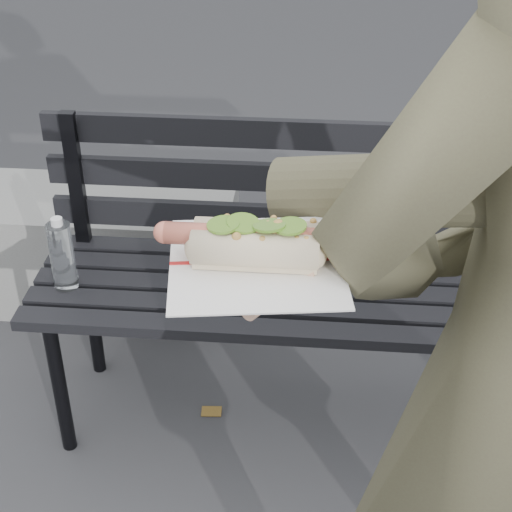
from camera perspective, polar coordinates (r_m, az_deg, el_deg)
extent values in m
cylinder|color=black|center=(2.24, -14.08, -9.25)|extent=(0.04, 0.04, 0.45)
cylinder|color=black|center=(2.49, -11.82, -4.08)|extent=(0.04, 0.04, 0.45)
cube|color=black|center=(1.97, 3.76, -5.67)|extent=(1.50, 0.07, 0.03)
cube|color=black|center=(2.04, 3.84, -4.10)|extent=(1.50, 0.07, 0.03)
cube|color=black|center=(2.12, 3.91, -2.65)|extent=(1.50, 0.07, 0.03)
cube|color=black|center=(2.19, 3.98, -1.29)|extent=(1.50, 0.07, 0.03)
cube|color=black|center=(2.27, 4.05, -0.03)|extent=(1.50, 0.07, 0.03)
cube|color=black|center=(2.27, -12.94, 5.26)|extent=(0.04, 0.03, 0.42)
cube|color=black|center=(2.24, 4.17, 2.65)|extent=(1.50, 0.02, 0.08)
cube|color=black|center=(2.17, 4.30, 5.62)|extent=(1.50, 0.02, 0.08)
cube|color=black|center=(2.12, 4.45, 8.75)|extent=(1.50, 0.02, 0.08)
cylinder|color=white|center=(2.12, -13.92, -0.02)|extent=(0.06, 0.06, 0.19)
cylinder|color=white|center=(2.06, -14.29, 2.43)|extent=(0.03, 0.03, 0.02)
cube|color=slate|center=(2.89, -13.58, 0.72)|extent=(1.20, 0.40, 0.40)
cylinder|color=#4E4934|center=(0.94, 16.10, 4.75)|extent=(0.51, 0.23, 0.19)
cylinder|color=#D8A384|center=(0.88, 2.66, -0.87)|extent=(0.09, 0.08, 0.07)
ellipsoid|color=#D8A384|center=(0.87, 0.00, -1.38)|extent=(0.10, 0.12, 0.03)
cylinder|color=#D8A384|center=(0.85, -3.86, -2.21)|extent=(0.05, 0.02, 0.02)
cylinder|color=#D8A384|center=(0.87, -3.67, -1.46)|extent=(0.05, 0.02, 0.02)
cylinder|color=#D8A384|center=(0.89, -3.49, -0.74)|extent=(0.05, 0.02, 0.02)
cylinder|color=#D8A384|center=(0.90, -3.32, -0.04)|extent=(0.05, 0.02, 0.02)
cylinder|color=#D8A384|center=(0.83, 0.36, -3.43)|extent=(0.04, 0.05, 0.02)
cube|color=white|center=(0.86, 0.00, -0.45)|extent=(0.21, 0.21, 0.00)
cube|color=#B21E1E|center=(0.86, 0.00, -0.36)|extent=(0.19, 0.03, 0.00)
cylinder|color=#D16750|center=(0.85, 0.00, 1.43)|extent=(0.20, 0.02, 0.02)
sphere|color=#D16750|center=(0.86, -6.66, 1.72)|extent=(0.03, 0.02, 0.02)
sphere|color=#D16750|center=(0.84, 6.78, 1.11)|extent=(0.02, 0.02, 0.02)
sphere|color=#9E6B2D|center=(0.85, 3.20, 2.15)|extent=(0.01, 0.01, 0.01)
sphere|color=#9E6B2D|center=(0.86, -2.10, 2.80)|extent=(0.01, 0.01, 0.01)
sphere|color=#9E6B2D|center=(0.86, 1.30, 2.75)|extent=(0.01, 0.01, 0.01)
sphere|color=#9E6B2D|center=(0.84, 3.11, 1.36)|extent=(0.01, 0.01, 0.01)
sphere|color=#9E6B2D|center=(0.83, 3.00, 1.24)|extent=(0.01, 0.01, 0.01)
sphere|color=#9E6B2D|center=(0.85, 4.14, 1.56)|extent=(0.01, 0.01, 0.01)
sphere|color=#9E6B2D|center=(0.86, 3.32, 2.29)|extent=(0.01, 0.01, 0.01)
sphere|color=#9E6B2D|center=(0.83, 0.47, 1.00)|extent=(0.01, 0.01, 0.01)
sphere|color=#9E6B2D|center=(0.83, 3.68, 1.12)|extent=(0.01, 0.01, 0.01)
sphere|color=#9E6B2D|center=(0.86, 0.56, 2.25)|extent=(0.01, 0.01, 0.01)
sphere|color=#9E6B2D|center=(0.85, 1.72, 2.09)|extent=(0.01, 0.01, 0.01)
sphere|color=#9E6B2D|center=(0.85, -1.52, 2.53)|extent=(0.01, 0.01, 0.01)
sphere|color=#9E6B2D|center=(0.84, 0.19, 1.74)|extent=(0.01, 0.01, 0.01)
sphere|color=#9E6B2D|center=(0.85, -1.16, 2.54)|extent=(0.01, 0.01, 0.01)
sphere|color=#9E6B2D|center=(0.84, 0.82, 1.92)|extent=(0.01, 0.01, 0.01)
sphere|color=#9E6B2D|center=(0.85, -0.59, 2.11)|extent=(0.01, 0.01, 0.01)
sphere|color=#9E6B2D|center=(0.85, 4.19, 2.53)|extent=(0.01, 0.01, 0.01)
sphere|color=#9E6B2D|center=(0.85, 0.88, 2.18)|extent=(0.01, 0.01, 0.01)
sphere|color=#9E6B2D|center=(0.86, -2.05, 2.09)|extent=(0.01, 0.01, 0.01)
sphere|color=#9E6B2D|center=(0.83, -1.62, 1.25)|extent=(0.01, 0.01, 0.01)
sphere|color=#9E6B2D|center=(0.84, 4.06, 1.50)|extent=(0.01, 0.01, 0.01)
sphere|color=#9E6B2D|center=(0.83, -1.43, 1.39)|extent=(0.01, 0.01, 0.01)
sphere|color=#9E6B2D|center=(0.84, 1.64, 2.20)|extent=(0.01, 0.01, 0.01)
sphere|color=#9E6B2D|center=(0.85, 0.67, 2.24)|extent=(0.01, 0.01, 0.01)
cylinder|color=#588925|center=(0.84, -2.40, 2.29)|extent=(0.04, 0.04, 0.01)
cylinder|color=#588925|center=(0.84, -0.93, 2.40)|extent=(0.04, 0.04, 0.01)
cylinder|color=#588925|center=(0.83, 0.97, 2.23)|extent=(0.04, 0.04, 0.01)
cylinder|color=#588925|center=(0.83, 2.50, 2.19)|extent=(0.04, 0.04, 0.01)
cube|color=brown|center=(3.37, -12.38, 1.88)|extent=(0.05, 0.05, 0.00)
cube|color=brown|center=(3.57, 16.88, 3.08)|extent=(0.08, 0.06, 0.00)
cube|color=brown|center=(2.43, -3.26, -11.21)|extent=(0.06, 0.05, 0.00)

